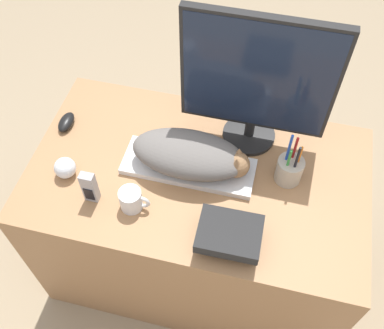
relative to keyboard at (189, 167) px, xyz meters
The scene contains 10 objects.
desk 0.38m from the keyboard, 12.62° to the right, with size 1.21×0.71×0.72m.
keyboard is the anchor object (origin of this frame).
cat 0.07m from the keyboard, ahead, with size 0.41×0.20×0.12m.
monitor 0.38m from the keyboard, 47.30° to the left, with size 0.51×0.20×0.53m.
computer_mouse 0.51m from the keyboard, behind, with size 0.05×0.10×0.04m.
coffee_mug 0.25m from the keyboard, 126.58° to the right, with size 0.10×0.08×0.08m.
pen_cup 0.35m from the keyboard, ahead, with size 0.09×0.09×0.22m.
baseball 0.43m from the keyboard, 163.06° to the right, with size 0.08×0.08×0.08m.
phone 0.35m from the keyboard, 145.49° to the right, with size 0.05×0.03×0.13m.
book_stack 0.32m from the keyboard, 51.98° to the right, with size 0.20×0.16×0.08m.
Camera 1 is at (0.20, -0.54, 2.03)m, focal length 42.00 mm.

